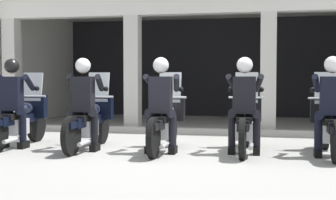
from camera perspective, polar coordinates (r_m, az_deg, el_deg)
ground_plane at (r=11.19m, az=2.96°, el=-3.72°), size 80.00×80.00×0.00m
station_building at (r=13.70m, az=5.26°, el=6.37°), size 10.60×5.11×3.31m
kerb_strip at (r=10.65m, az=3.26°, el=-3.72°), size 10.10×0.24×0.12m
motorcycle_far_left at (r=9.13m, az=-17.16°, el=-2.14°), size 0.62×2.04×1.35m
police_officer_far_left at (r=8.86m, az=-18.09°, el=0.54°), size 0.63×0.61×1.58m
motorcycle_left at (r=8.52m, az=-9.32°, el=-2.39°), size 0.62×2.04×1.35m
police_officer_left at (r=8.23m, az=-10.07°, el=0.47°), size 0.63×0.61×1.58m
motorcycle_center at (r=8.15m, az=-0.38°, el=-2.59°), size 0.62×2.04×1.35m
police_officer_center at (r=7.84m, az=-0.83°, el=0.41°), size 0.63×0.61×1.58m
motorcycle_right at (r=8.15m, az=9.22°, el=-2.62°), size 0.62×2.04×1.35m
police_officer_right at (r=7.84m, az=9.14°, el=0.37°), size 0.63×0.61×1.58m
motorcycle_far_right at (r=8.15m, az=18.74°, el=-2.73°), size 0.62×2.04×1.35m
police_officer_far_right at (r=7.84m, az=19.02°, el=0.26°), size 0.63×0.61×1.58m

